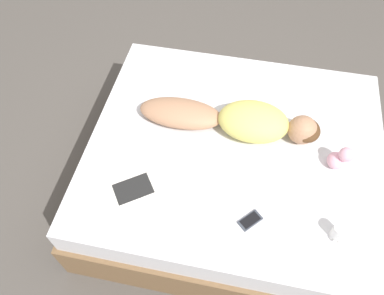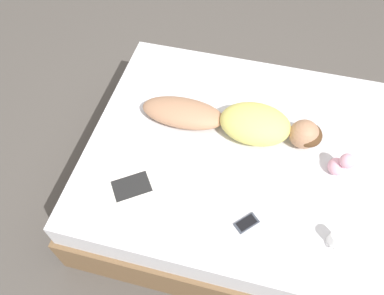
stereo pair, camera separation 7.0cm
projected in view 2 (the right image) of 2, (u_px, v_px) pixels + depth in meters
The scene contains 7 objects.
ground_plane at pixel (230, 189), 3.05m from camera, with size 12.00×12.00×0.00m, color #4C4742.
bed at pixel (233, 170), 2.80m from camera, with size 1.81×2.06×0.61m.
person at pixel (239, 122), 2.55m from camera, with size 0.34×1.25×0.21m.
open_magazine at pixel (127, 172), 2.43m from camera, with size 0.59×0.55×0.01m.
coffee_mug at pixel (335, 239), 2.12m from camera, with size 0.11×0.08×0.10m.
cell_phone at pixel (246, 223), 2.22m from camera, with size 0.16×0.15×0.01m.
plush_toy at pixel (341, 164), 2.37m from camera, with size 0.12×0.14×0.18m.
Camera 2 is at (1.51, 0.07, 2.69)m, focal length 35.00 mm.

